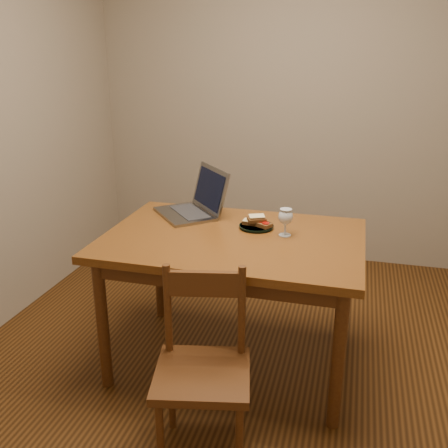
% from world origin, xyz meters
% --- Properties ---
extents(floor, '(3.20, 3.20, 0.02)m').
position_xyz_m(floor, '(0.00, 0.00, -0.01)').
color(floor, black).
rests_on(floor, ground).
extents(back_wall, '(3.20, 0.02, 2.60)m').
position_xyz_m(back_wall, '(0.00, 1.61, 1.30)').
color(back_wall, gray).
rests_on(back_wall, floor).
extents(front_wall, '(3.20, 0.02, 2.60)m').
position_xyz_m(front_wall, '(0.00, -1.61, 1.30)').
color(front_wall, gray).
rests_on(front_wall, floor).
extents(table, '(1.30, 0.90, 0.74)m').
position_xyz_m(table, '(-0.12, -0.02, 0.65)').
color(table, '#45260B').
rests_on(table, floor).
extents(chair, '(0.45, 0.44, 0.41)m').
position_xyz_m(chair, '(-0.08, -0.68, 0.44)').
color(chair, '#41200D').
rests_on(chair, floor).
extents(plate, '(0.18, 0.18, 0.02)m').
position_xyz_m(plate, '(-0.03, 0.12, 0.75)').
color(plate, black).
rests_on(plate, table).
extents(sandwich_cheese, '(0.09, 0.06, 0.03)m').
position_xyz_m(sandwich_cheese, '(-0.06, 0.13, 0.77)').
color(sandwich_cheese, '#381E0C').
rests_on(sandwich_cheese, plate).
extents(sandwich_tomato, '(0.11, 0.10, 0.03)m').
position_xyz_m(sandwich_tomato, '(0.01, 0.12, 0.77)').
color(sandwich_tomato, '#381E0C').
rests_on(sandwich_tomato, plate).
extents(sandwich_top, '(0.11, 0.09, 0.03)m').
position_xyz_m(sandwich_top, '(-0.03, 0.13, 0.79)').
color(sandwich_top, '#381E0C').
rests_on(sandwich_top, plate).
extents(milk_glass, '(0.07, 0.07, 0.14)m').
position_xyz_m(milk_glass, '(0.14, 0.05, 0.81)').
color(milk_glass, white).
rests_on(milk_glass, table).
extents(laptop, '(0.49, 0.49, 0.26)m').
position_xyz_m(laptop, '(-0.41, 0.28, 0.81)').
color(laptop, slate).
rests_on(laptop, table).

